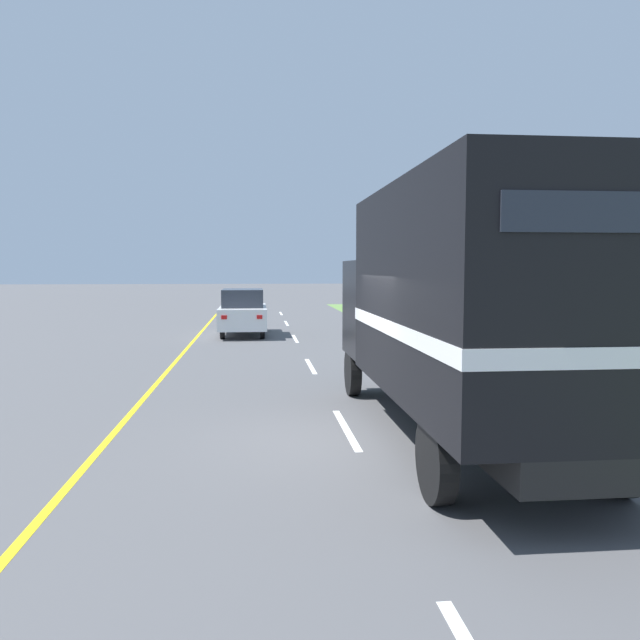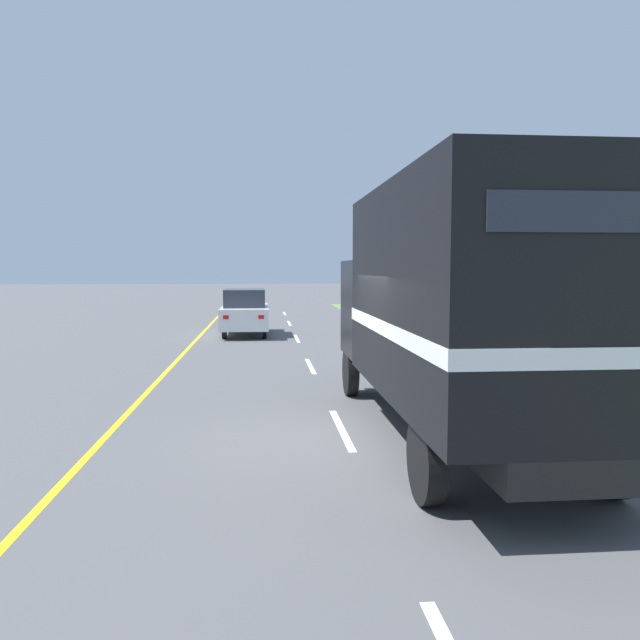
{
  "view_description": "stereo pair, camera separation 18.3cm",
  "coord_description": "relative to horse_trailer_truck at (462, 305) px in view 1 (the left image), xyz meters",
  "views": [
    {
      "loc": [
        -1.44,
        -9.24,
        2.6
      ],
      "look_at": [
        0.3,
        7.67,
        1.2
      ],
      "focal_mm": 35.0,
      "sensor_mm": 36.0,
      "label": 1
    },
    {
      "loc": [
        -1.26,
        -9.26,
        2.6
      ],
      "look_at": [
        0.3,
        7.67,
        1.2
      ],
      "focal_mm": 35.0,
      "sensor_mm": 36.0,
      "label": 2
    }
  ],
  "objects": [
    {
      "name": "edge_line_yellow",
      "position": [
        -5.29,
        11.24,
        -2.06
      ],
      "size": [
        0.12,
        50.33,
        0.01
      ],
      "primitive_type": "cube",
      "color": "yellow",
      "rests_on": "ground"
    },
    {
      "name": "lead_car_white",
      "position": [
        -3.54,
        15.6,
        -1.14
      ],
      "size": [
        1.8,
        4.35,
        1.81
      ],
      "color": "black",
      "rests_on": "ground"
    },
    {
      "name": "highway_sign",
      "position": [
        4.0,
        3.53,
        -0.24
      ],
      "size": [
        2.02,
        0.09,
        2.87
      ],
      "color": "#9E9EA3",
      "rests_on": "ground"
    },
    {
      "name": "centre_dash_near",
      "position": [
        -1.59,
        0.93,
        -2.06
      ],
      "size": [
        0.12,
        2.6,
        0.01
      ],
      "primitive_type": "cube",
      "color": "white",
      "rests_on": "ground"
    },
    {
      "name": "horse_trailer_truck",
      "position": [
        0.0,
        0.0,
        0.0
      ],
      "size": [
        2.49,
        8.03,
        3.74
      ],
      "color": "black",
      "rests_on": "ground"
    },
    {
      "name": "centre_dash_mid_a",
      "position": [
        -1.59,
        7.53,
        -2.06
      ],
      "size": [
        0.12,
        2.6,
        0.01
      ],
      "primitive_type": "cube",
      "color": "white",
      "rests_on": "ground"
    },
    {
      "name": "centre_dash_mid_b",
      "position": [
        -1.59,
        14.13,
        -2.06
      ],
      "size": [
        0.12,
        2.6,
        0.01
      ],
      "primitive_type": "cube",
      "color": "white",
      "rests_on": "ground"
    },
    {
      "name": "centre_dash_far",
      "position": [
        -1.59,
        20.73,
        -2.06
      ],
      "size": [
        0.12,
        2.6,
        0.01
      ],
      "primitive_type": "cube",
      "color": "white",
      "rests_on": "ground"
    },
    {
      "name": "centre_dash_farthest",
      "position": [
        -1.59,
        27.33,
        -2.06
      ],
      "size": [
        0.12,
        2.6,
        0.01
      ],
      "primitive_type": "cube",
      "color": "white",
      "rests_on": "ground"
    },
    {
      "name": "ground_plane",
      "position": [
        -1.59,
        0.32,
        -2.06
      ],
      "size": [
        200.0,
        200.0,
        0.0
      ],
      "primitive_type": "plane",
      "color": "#515154"
    },
    {
      "name": "roadside_tree_mid",
      "position": [
        10.88,
        16.63,
        1.6
      ],
      "size": [
        3.48,
        3.48,
        5.41
      ],
      "color": "#4C3823",
      "rests_on": "ground"
    }
  ]
}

